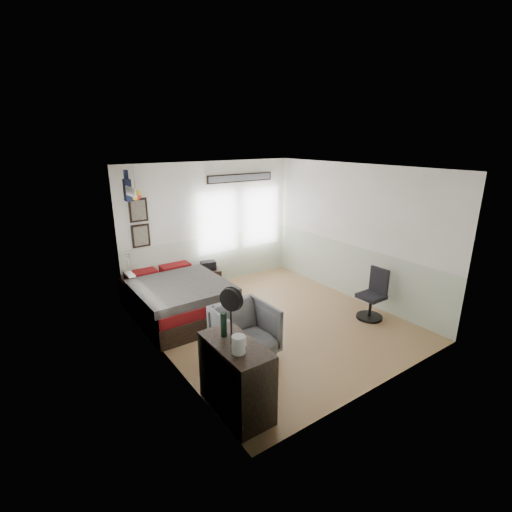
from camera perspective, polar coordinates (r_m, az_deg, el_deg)
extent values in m
cube|color=#A4804D|center=(6.79, 2.67, -10.04)|extent=(4.00, 4.50, 0.01)
cube|color=beige|center=(8.11, -6.94, 4.73)|extent=(4.00, 0.02, 2.70)
cube|color=beige|center=(4.80, 19.54, -5.41)|extent=(4.00, 0.02, 2.70)
cube|color=beige|center=(5.35, -14.41, -2.57)|extent=(0.02, 4.50, 2.70)
cube|color=beige|center=(7.62, 14.86, 3.43)|extent=(0.02, 4.50, 2.70)
cube|color=white|center=(6.02, 3.04, 13.38)|extent=(4.00, 4.50, 0.02)
cube|color=beige|center=(8.31, -6.72, -0.66)|extent=(4.00, 0.01, 1.10)
cube|color=beige|center=(5.67, -13.71, -10.17)|extent=(0.01, 4.50, 1.10)
cube|color=beige|center=(7.84, 14.37, -2.25)|extent=(0.01, 4.50, 1.10)
cube|color=silver|center=(5.82, -16.07, 0.00)|extent=(0.03, 2.20, 1.35)
cube|color=silver|center=(8.13, -5.89, 5.17)|extent=(0.95, 0.03, 1.30)
cube|color=silver|center=(8.73, 0.74, 6.13)|extent=(0.95, 0.03, 1.30)
cube|color=black|center=(7.50, -17.31, 2.99)|extent=(0.35, 0.03, 0.45)
cube|color=black|center=(7.39, -17.66, 6.73)|extent=(0.35, 0.03, 0.45)
cube|color=#7F7259|center=(7.48, -17.27, 2.96)|extent=(0.27, 0.01, 0.37)
cube|color=#7F7259|center=(7.38, -17.62, 6.72)|extent=(0.27, 0.01, 0.37)
cube|color=black|center=(8.29, -2.41, 11.93)|extent=(1.65, 0.03, 0.18)
cube|color=gray|center=(8.28, -2.36, 11.92)|extent=(1.58, 0.01, 0.13)
cube|color=white|center=(6.19, -18.70, 9.35)|extent=(0.02, 0.48, 0.14)
sphere|color=red|center=(7.06, -18.02, 8.94)|extent=(0.20, 0.20, 0.20)
cube|color=black|center=(7.10, -12.05, -7.52)|extent=(1.50, 2.14, 0.34)
cube|color=maroon|center=(7.00, -12.19, -5.54)|extent=(1.46, 2.10, 0.19)
cube|color=#373532|center=(6.73, -11.49, -4.86)|extent=(1.56, 1.59, 0.15)
cube|color=maroon|center=(7.58, -17.28, -2.72)|extent=(0.59, 0.36, 0.15)
cube|color=maroon|center=(7.80, -12.37, -1.75)|extent=(0.59, 0.36, 0.15)
cube|color=black|center=(4.62, -3.09, -18.09)|extent=(0.48, 1.00, 0.90)
imported|color=#616161|center=(5.68, -1.73, -11.43)|extent=(0.84, 0.86, 0.77)
cube|color=black|center=(8.05, -7.28, -3.68)|extent=(0.55, 0.48, 0.47)
cylinder|color=black|center=(7.19, 17.02, -8.94)|extent=(0.47, 0.47, 0.04)
cylinder|color=black|center=(7.10, 17.17, -7.47)|extent=(0.05, 0.05, 0.36)
cube|color=#2B2A33|center=(7.02, 17.32, -5.94)|extent=(0.42, 0.42, 0.07)
cube|color=#2B2A33|center=(7.06, 18.41, -3.56)|extent=(0.06, 0.38, 0.47)
cylinder|color=silver|center=(4.16, -2.70, -13.45)|extent=(0.15, 0.15, 0.20)
cube|color=silver|center=(4.19, -1.61, -12.97)|extent=(0.02, 0.02, 0.12)
cylinder|color=black|center=(4.45, -4.99, -10.48)|extent=(0.08, 0.08, 0.31)
cylinder|color=black|center=(4.25, -3.85, -10.18)|extent=(0.02, 0.02, 0.53)
cylinder|color=black|center=(4.13, -3.93, -6.71)|extent=(0.16, 0.26, 0.26)
cylinder|color=black|center=(4.14, -3.51, -6.60)|extent=(0.13, 0.26, 0.28)
cube|color=black|center=(7.94, -7.37, -1.47)|extent=(0.35, 0.27, 0.18)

